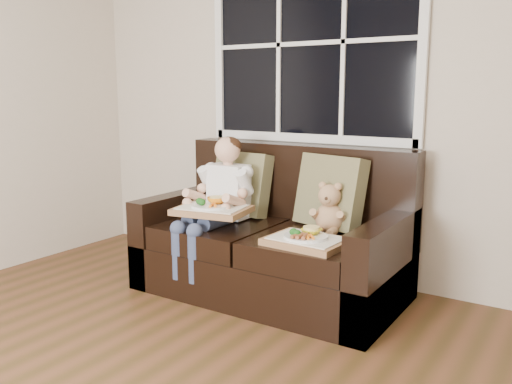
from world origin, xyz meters
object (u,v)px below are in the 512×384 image
Objects in this scene: loveseat at (275,246)px; teddy_bear at (329,212)px; tray_left at (212,208)px; child at (220,193)px; tray_right at (307,240)px.

teddy_bear is at bearing 4.13° from loveseat.
loveseat is 0.50m from tray_left.
tray_left is at bearing -71.44° from child.
child is 0.76m from teddy_bear.
loveseat is 3.65× the size of tray_right.
tray_left is at bearing -179.20° from tray_right.
child is 2.64× the size of teddy_bear.
child is at bearing -161.90° from loveseat.
tray_right is at bearing -13.57° from child.
loveseat is 0.51m from child.
loveseat is at bearing 145.32° from tray_right.
tray_left is (-0.32, -0.27, 0.27)m from loveseat.
child is at bearing 98.45° from tray_left.
child is 1.89× the size of tray_right.
teddy_bear is at bearing 95.76° from tray_right.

